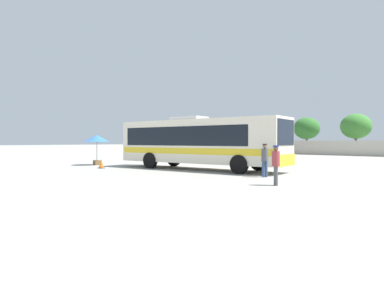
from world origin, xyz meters
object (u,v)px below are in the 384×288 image
attendant_by_bus_door (265,158)px  passenger_waiting_on_apron (276,163)px  parked_car_second_red (271,149)px  parked_car_leftmost_dark_blue (237,149)px  roadside_tree_left (307,128)px  traffic_cone_on_apron (101,164)px  vendor_umbrella_near_gate_blue (97,139)px  roadside_tree_midleft (356,126)px  coach_bus_cream_yellow (198,141)px

attendant_by_bus_door → passenger_waiting_on_apron: (2.05, -2.49, -0.02)m
passenger_waiting_on_apron → parked_car_second_red: 30.92m
parked_car_leftmost_dark_blue → passenger_waiting_on_apron: bearing=-51.2°
passenger_waiting_on_apron → roadside_tree_left: 41.57m
passenger_waiting_on_apron → traffic_cone_on_apron: passenger_waiting_on_apron is taller
roadside_tree_left → vendor_umbrella_near_gate_blue: bearing=-88.8°
vendor_umbrella_near_gate_blue → traffic_cone_on_apron: (2.93, -1.43, -1.62)m
parked_car_second_red → roadside_tree_midleft: 12.08m
parked_car_leftmost_dark_blue → roadside_tree_left: bearing=66.9°
traffic_cone_on_apron → roadside_tree_left: bearing=95.6°
parked_car_second_red → vendor_umbrella_near_gate_blue: bearing=-89.7°
vendor_umbrella_near_gate_blue → traffic_cone_on_apron: 3.64m
attendant_by_bus_door → roadside_tree_left: size_ratio=0.30×
attendant_by_bus_door → passenger_waiting_on_apron: bearing=-50.5°
vendor_umbrella_near_gate_blue → traffic_cone_on_apron: size_ratio=3.52×
parked_car_second_red → roadside_tree_midleft: (7.30, 9.15, 3.00)m
parked_car_second_red → traffic_cone_on_apron: size_ratio=6.90×
parked_car_leftmost_dark_blue → roadside_tree_left: roadside_tree_left is taller
passenger_waiting_on_apron → traffic_cone_on_apron: bearing=-179.5°
coach_bus_cream_yellow → attendant_by_bus_door: bearing=-12.1°
roadside_tree_left → traffic_cone_on_apron: 38.47m
parked_car_leftmost_dark_blue → attendant_by_bus_door: bearing=-51.3°
parked_car_leftmost_dark_blue → vendor_umbrella_near_gate_blue: bearing=-77.5°
roadside_tree_left → parked_car_leftmost_dark_blue: bearing=-113.1°
coach_bus_cream_yellow → attendant_by_bus_door: coach_bus_cream_yellow is taller
attendant_by_bus_door → parked_car_leftmost_dark_blue: 30.96m
coach_bus_cream_yellow → parked_car_second_red: bearing=109.8°
attendant_by_bus_door → traffic_cone_on_apron: bearing=-166.5°
passenger_waiting_on_apron → parked_car_leftmost_dark_blue: size_ratio=0.39×
parked_car_leftmost_dark_blue → roadside_tree_midleft: (12.80, 9.01, 3.00)m
coach_bus_cream_yellow → parked_car_leftmost_dark_blue: coach_bus_cream_yellow is taller
parked_car_leftmost_dark_blue → traffic_cone_on_apron: (8.56, -26.76, -0.45)m
coach_bus_cream_yellow → traffic_cone_on_apron: bearing=-143.5°
parked_car_leftmost_dark_blue → roadside_tree_midleft: bearing=35.1°
roadside_tree_left → traffic_cone_on_apron: (3.72, -38.13, -3.46)m
coach_bus_cream_yellow → passenger_waiting_on_apron: 8.57m
coach_bus_cream_yellow → parked_car_leftmost_dark_blue: bearing=120.8°
roadside_tree_left → coach_bus_cream_yellow: bearing=-75.5°
passenger_waiting_on_apron → parked_car_leftmost_dark_blue: bearing=128.8°
parked_car_second_red → traffic_cone_on_apron: (3.05, -26.63, -0.45)m
attendant_by_bus_door → roadside_tree_left: 38.49m
attendant_by_bus_door → traffic_cone_on_apron: attendant_by_bus_door is taller
parked_car_second_red → traffic_cone_on_apron: bearing=-83.5°
attendant_by_bus_door → passenger_waiting_on_apron: attendant_by_bus_door is taller
coach_bus_cream_yellow → parked_car_second_red: 24.28m
vendor_umbrella_near_gate_blue → roadside_tree_left: bearing=91.2°
passenger_waiting_on_apron → traffic_cone_on_apron: size_ratio=2.53×
attendant_by_bus_door → parked_car_second_red: 27.73m
coach_bus_cream_yellow → parked_car_leftmost_dark_blue: (-13.71, 22.96, -1.04)m
parked_car_second_red → coach_bus_cream_yellow: bearing=-70.2°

